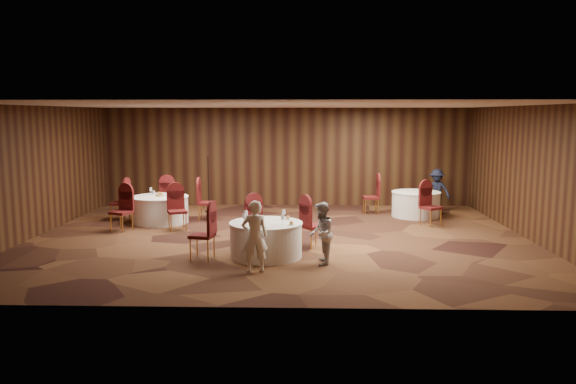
{
  "coord_description": "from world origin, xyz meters",
  "views": [
    {
      "loc": [
        0.6,
        -13.39,
        2.98
      ],
      "look_at": [
        0.2,
        0.2,
        1.1
      ],
      "focal_mm": 35.0,
      "sensor_mm": 36.0,
      "label": 1
    }
  ],
  "objects_px": {
    "woman_a": "(255,236)",
    "mic_stand": "(209,195)",
    "woman_b": "(321,234)",
    "table_left": "(160,209)",
    "table_main": "(266,239)",
    "man_c": "(437,190)",
    "table_right": "(416,204)"
  },
  "relations": [
    {
      "from": "mic_stand",
      "to": "woman_a",
      "type": "height_order",
      "value": "mic_stand"
    },
    {
      "from": "table_main",
      "to": "table_left",
      "type": "relative_size",
      "value": 0.99
    },
    {
      "from": "woman_a",
      "to": "mic_stand",
      "type": "bearing_deg",
      "value": -83.71
    },
    {
      "from": "table_main",
      "to": "man_c",
      "type": "xyz_separation_m",
      "value": [
        4.9,
        5.78,
        0.28
      ]
    },
    {
      "from": "table_left",
      "to": "mic_stand",
      "type": "xyz_separation_m",
      "value": [
        1.04,
        1.82,
        0.13
      ]
    },
    {
      "from": "table_main",
      "to": "woman_a",
      "type": "bearing_deg",
      "value": -96.59
    },
    {
      "from": "table_main",
      "to": "woman_b",
      "type": "distance_m",
      "value": 1.3
    },
    {
      "from": "woman_a",
      "to": "man_c",
      "type": "bearing_deg",
      "value": -136.58
    },
    {
      "from": "mic_stand",
      "to": "woman_b",
      "type": "height_order",
      "value": "mic_stand"
    },
    {
      "from": "table_right",
      "to": "woman_a",
      "type": "xyz_separation_m",
      "value": [
        -4.22,
        -5.99,
        0.32
      ]
    },
    {
      "from": "mic_stand",
      "to": "man_c",
      "type": "xyz_separation_m",
      "value": [
        7.05,
        0.28,
        0.15
      ]
    },
    {
      "from": "mic_stand",
      "to": "man_c",
      "type": "height_order",
      "value": "mic_stand"
    },
    {
      "from": "table_main",
      "to": "woman_a",
      "type": "xyz_separation_m",
      "value": [
        -0.13,
        -1.15,
        0.32
      ]
    },
    {
      "from": "table_main",
      "to": "woman_b",
      "type": "height_order",
      "value": "woman_b"
    },
    {
      "from": "mic_stand",
      "to": "table_left",
      "type": "bearing_deg",
      "value": -119.76
    },
    {
      "from": "table_left",
      "to": "woman_b",
      "type": "bearing_deg",
      "value": -44.43
    },
    {
      "from": "table_left",
      "to": "woman_b",
      "type": "xyz_separation_m",
      "value": [
        4.34,
        -4.25,
        0.26
      ]
    },
    {
      "from": "table_main",
      "to": "table_left",
      "type": "xyz_separation_m",
      "value": [
        -3.19,
        3.68,
        0.0
      ]
    },
    {
      "from": "table_main",
      "to": "table_right",
      "type": "height_order",
      "value": "same"
    },
    {
      "from": "table_main",
      "to": "woman_b",
      "type": "bearing_deg",
      "value": -26.38
    },
    {
      "from": "table_left",
      "to": "woman_a",
      "type": "xyz_separation_m",
      "value": [
        3.06,
        -4.83,
        0.32
      ]
    },
    {
      "from": "table_left",
      "to": "woman_b",
      "type": "height_order",
      "value": "woman_b"
    },
    {
      "from": "mic_stand",
      "to": "woman_a",
      "type": "xyz_separation_m",
      "value": [
        2.02,
        -6.65,
        0.19
      ]
    },
    {
      "from": "table_main",
      "to": "table_left",
      "type": "height_order",
      "value": "same"
    },
    {
      "from": "table_left",
      "to": "table_right",
      "type": "xyz_separation_m",
      "value": [
        7.27,
        1.16,
        0.0
      ]
    },
    {
      "from": "woman_a",
      "to": "woman_b",
      "type": "bearing_deg",
      "value": -166.01
    },
    {
      "from": "table_main",
      "to": "woman_b",
      "type": "xyz_separation_m",
      "value": [
        1.14,
        -0.57,
        0.26
      ]
    },
    {
      "from": "mic_stand",
      "to": "man_c",
      "type": "relative_size",
      "value": 1.3
    },
    {
      "from": "mic_stand",
      "to": "woman_b",
      "type": "distance_m",
      "value": 6.91
    },
    {
      "from": "table_left",
      "to": "man_c",
      "type": "relative_size",
      "value": 1.19
    },
    {
      "from": "table_main",
      "to": "table_right",
      "type": "relative_size",
      "value": 1.09
    },
    {
      "from": "table_right",
      "to": "woman_b",
      "type": "bearing_deg",
      "value": -118.53
    }
  ]
}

